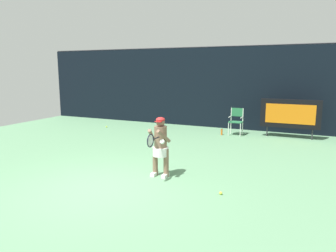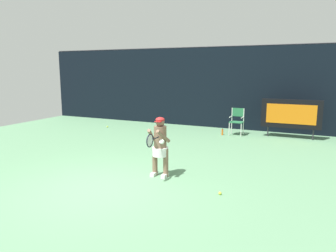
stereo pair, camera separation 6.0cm
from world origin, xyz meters
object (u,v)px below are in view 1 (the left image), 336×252
at_px(tennis_ball_spare, 106,127).
at_px(tennis_player, 160,144).
at_px(scoreboard, 290,114).
at_px(umpire_chair, 236,120).
at_px(tennis_racket, 151,140).
at_px(water_bottle, 222,132).
at_px(tennis_ball_loose, 221,193).

bearing_deg(tennis_ball_spare, tennis_player, -44.15).
relative_size(scoreboard, tennis_ball_spare, 32.35).
xyz_separation_m(umpire_chair, tennis_racket, (-0.52, -6.48, 0.42)).
bearing_deg(tennis_ball_spare, water_bottle, 5.70).
relative_size(umpire_chair, tennis_player, 0.73).
bearing_deg(tennis_ball_spare, umpire_chair, 8.22).
height_order(water_bottle, tennis_racket, tennis_racket).
bearing_deg(scoreboard, tennis_ball_loose, -97.57).
distance_m(scoreboard, umpire_chair, 2.06).
bearing_deg(tennis_player, tennis_ball_loose, -18.04).
xyz_separation_m(water_bottle, tennis_ball_loose, (1.64, -6.14, -0.09)).
relative_size(scoreboard, water_bottle, 8.30).
xyz_separation_m(scoreboard, tennis_ball_spare, (-7.80, -1.08, -0.91)).
relative_size(tennis_racket, tennis_ball_spare, 8.85).
bearing_deg(water_bottle, tennis_ball_loose, -75.10).
bearing_deg(umpire_chair, scoreboard, 6.82).
xyz_separation_m(umpire_chair, tennis_ball_loose, (1.13, -6.45, -0.58)).
height_order(umpire_chair, tennis_ball_loose, umpire_chair).
distance_m(tennis_racket, tennis_ball_loose, 1.93).
xyz_separation_m(tennis_racket, tennis_ball_loose, (1.65, 0.03, -1.00)).
bearing_deg(scoreboard, water_bottle, -167.73).
distance_m(tennis_ball_loose, tennis_ball_spare, 8.91).
height_order(tennis_player, tennis_ball_loose, tennis_player).
bearing_deg(tennis_player, tennis_racket, -85.75).
height_order(umpire_chair, water_bottle, umpire_chair).
distance_m(water_bottle, tennis_racket, 6.24).
xyz_separation_m(scoreboard, tennis_player, (-2.58, -6.14, -0.13)).
bearing_deg(tennis_ball_loose, water_bottle, 104.90).
height_order(tennis_ball_loose, tennis_ball_spare, same).
relative_size(scoreboard, tennis_ball_loose, 32.35).
relative_size(tennis_racket, tennis_ball_loose, 8.85).
distance_m(water_bottle, tennis_ball_spare, 5.30).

